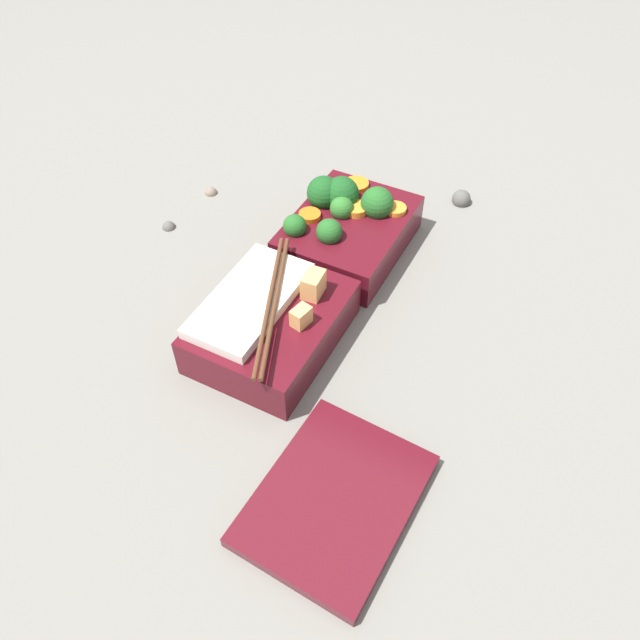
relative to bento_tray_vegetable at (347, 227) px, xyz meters
The scene contains 7 objects.
ground_plane 0.09m from the bento_tray_vegetable, ahead, with size 3.00×3.00×0.00m, color slate.
bento_tray_vegetable is the anchor object (origin of this frame).
bento_tray_rice 0.18m from the bento_tray_vegetable, ahead, with size 0.19×0.13×0.07m.
bento_lid 0.35m from the bento_tray_vegetable, 24.26° to the left, with size 0.17×0.13×0.01m, color #510F19.
pebble_0 0.22m from the bento_tray_vegetable, 93.95° to the right, with size 0.02×0.02×0.02m, color #7A6B5B.
pebble_1 0.24m from the bento_tray_vegetable, 71.74° to the right, with size 0.02×0.02×0.02m, color #595651.
pebble_2 0.19m from the bento_tray_vegetable, 147.37° to the left, with size 0.03×0.03×0.03m, color #595651.
Camera 1 is at (0.47, 0.25, 0.52)m, focal length 35.00 mm.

